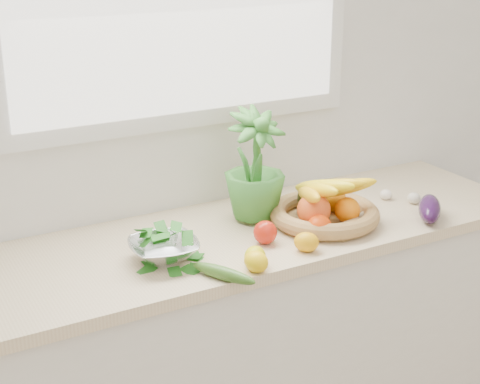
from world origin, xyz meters
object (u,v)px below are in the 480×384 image
eggplant (430,209)px  potted_herb (255,164)px  colander_with_spinach (164,244)px  fruit_basket (324,208)px  apple (265,232)px  cucumber (223,273)px

eggplant → potted_herb: size_ratio=0.53×
potted_herb → colander_with_spinach: potted_herb is taller
colander_with_spinach → fruit_basket: bearing=1.5°
apple → colander_with_spinach: (-0.34, 0.03, 0.02)m
cucumber → potted_herb: 0.50m
cucumber → fruit_basket: fruit_basket is taller
apple → eggplant: 0.61m
eggplant → apple: bearing=170.3°
potted_herb → apple: bearing=-110.2°
potted_herb → fruit_basket: bearing=-36.1°
fruit_basket → colander_with_spinach: (-0.60, -0.02, 0.00)m
colander_with_spinach → cucumber: bearing=-62.5°
potted_herb → colander_with_spinach: (-0.41, -0.16, -0.15)m
eggplant → cucumber: 0.84m
potted_herb → fruit_basket: 0.28m
apple → eggplant: bearing=-9.7°
cucumber → potted_herb: (0.31, 0.35, 0.18)m
eggplant → fruit_basket: 0.37m
fruit_basket → eggplant: bearing=-24.3°
potted_herb → fruit_basket: (0.19, -0.14, -0.15)m
apple → fruit_basket: (0.26, 0.05, 0.02)m
cucumber → colander_with_spinach: (-0.10, 0.19, 0.04)m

